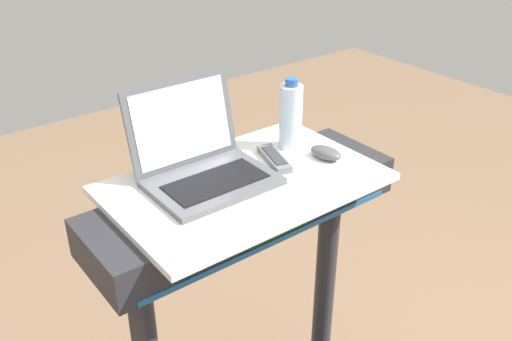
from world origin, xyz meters
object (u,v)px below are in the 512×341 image
object	(u,v)px
laptop	(202,162)
water_bottle	(291,116)
tv_remote	(274,159)
computer_mouse	(326,153)

from	to	relation	value
laptop	water_bottle	distance (m)	0.32
tv_remote	computer_mouse	bearing A→B (deg)	-28.15
laptop	computer_mouse	bearing A→B (deg)	-22.29
water_bottle	tv_remote	xyz separation A→B (m)	(-0.10, -0.05, -0.09)
laptop	water_bottle	size ratio (longest dim) A/B	1.50
computer_mouse	tv_remote	distance (m)	0.15
water_bottle	tv_remote	bearing A→B (deg)	-154.02
computer_mouse	laptop	bearing A→B (deg)	151.19
laptop	computer_mouse	world-z (taller)	laptop
water_bottle	computer_mouse	bearing A→B (deg)	-74.58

